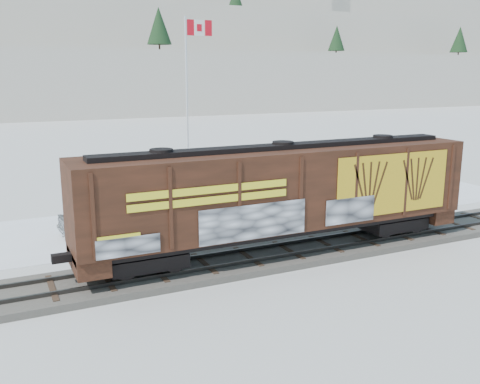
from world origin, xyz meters
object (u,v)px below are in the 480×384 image
flagpole (189,129)px  car_silver (105,217)px  hopper_railcar (282,191)px  car_white (256,209)px  car_dark (287,198)px

flagpole → car_silver: (-7.24, -7.25, -3.45)m
hopper_railcar → car_silver: bearing=131.0°
car_white → car_dark: 3.58m
car_dark → flagpole: bearing=49.4°
hopper_railcar → flagpole: size_ratio=1.54×
hopper_railcar → car_dark: size_ratio=4.02×
hopper_railcar → car_dark: hopper_railcar is taller
car_silver → car_dark: 10.86m
hopper_railcar → flagpole: flagpole is taller
hopper_railcar → car_white: 6.22m
flagpole → car_white: (0.58, -8.84, -3.54)m
car_white → flagpole: bearing=7.4°
car_silver → flagpole: bearing=-52.1°
hopper_railcar → car_white: hopper_railcar is taller
hopper_railcar → car_dark: bearing=58.0°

